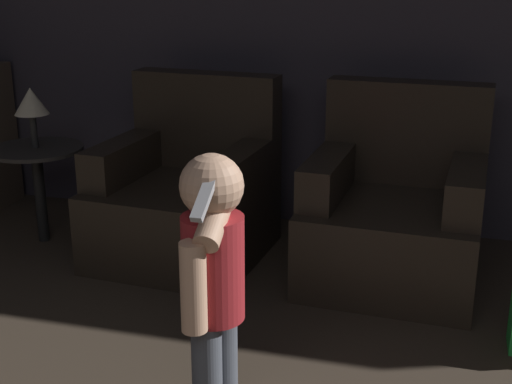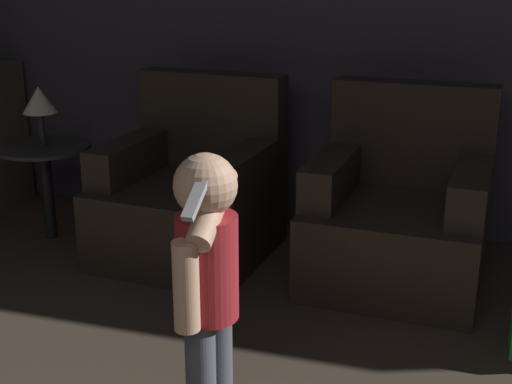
% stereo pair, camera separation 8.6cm
% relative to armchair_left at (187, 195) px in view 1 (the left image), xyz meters
% --- Properties ---
extents(armchair_left, '(0.86, 0.88, 0.91)m').
position_rel_armchair_left_xyz_m(armchair_left, '(0.00, 0.00, 0.00)').
color(armchair_left, black).
rests_on(armchair_left, ground_plane).
extents(armchair_right, '(0.84, 0.87, 0.91)m').
position_rel_armchair_left_xyz_m(armchair_right, '(1.07, 0.00, 0.00)').
color(armchair_right, black).
rests_on(armchair_right, ground_plane).
extents(person_toddler, '(0.20, 0.35, 0.92)m').
position_rel_armchair_left_xyz_m(person_toddler, '(0.59, -1.32, 0.23)').
color(person_toddler, '#474C56').
rests_on(person_toddler, ground_plane).
extents(side_table, '(0.50, 0.50, 0.53)m').
position_rel_armchair_left_xyz_m(side_table, '(-0.83, -0.06, 0.13)').
color(side_table, black).
rests_on(side_table, ground_plane).
extents(lamp, '(0.18, 0.18, 0.32)m').
position_rel_armchair_left_xyz_m(lamp, '(-0.83, -0.06, 0.46)').
color(lamp, '#262626').
rests_on(lamp, side_table).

